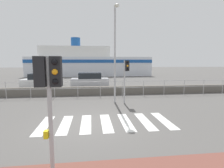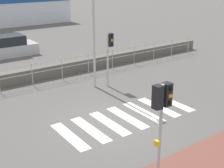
# 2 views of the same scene
# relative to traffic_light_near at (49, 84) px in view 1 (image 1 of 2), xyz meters

# --- Properties ---
(ground_plane) EXTENTS (160.00, 160.00, 0.00)m
(ground_plane) POSITION_rel_traffic_light_near_xyz_m (0.77, 3.52, -2.23)
(ground_plane) COLOR #565451
(crosswalk) EXTENTS (5.85, 2.40, 0.01)m
(crosswalk) POSITION_rel_traffic_light_near_xyz_m (1.59, 3.52, -2.22)
(crosswalk) COLOR silver
(crosswalk) RESTS_ON ground_plane
(seawall) EXTENTS (25.06, 0.55, 0.69)m
(seawall) POSITION_rel_traffic_light_near_xyz_m (0.77, 10.31, -1.88)
(seawall) COLOR #605B54
(seawall) RESTS_ON ground_plane
(harbor_fence) EXTENTS (22.59, 0.04, 1.26)m
(harbor_fence) POSITION_rel_traffic_light_near_xyz_m (0.77, 9.44, -1.41)
(harbor_fence) COLOR #B2B2B5
(harbor_fence) RESTS_ON ground_plane
(traffic_light_near) EXTENTS (0.58, 0.41, 2.85)m
(traffic_light_near) POSITION_rel_traffic_light_near_xyz_m (0.00, 0.00, 0.00)
(traffic_light_near) COLOR #B2B2B5
(traffic_light_near) RESTS_ON ground_plane
(traffic_light_far) EXTENTS (0.34, 0.32, 2.81)m
(traffic_light_far) POSITION_rel_traffic_light_near_xyz_m (3.19, 7.04, -0.16)
(traffic_light_far) COLOR #B2B2B5
(traffic_light_far) RESTS_ON ground_plane
(streetlamp) EXTENTS (0.32, 1.07, 6.21)m
(streetlamp) POSITION_rel_traffic_light_near_xyz_m (2.51, 7.22, 1.60)
(streetlamp) COLOR #B2B2B5
(streetlamp) RESTS_ON ground_plane
(ferry_boat) EXTENTS (23.28, 7.18, 7.41)m
(ferry_boat) POSITION_rel_traffic_light_near_xyz_m (0.21, 31.68, 0.17)
(ferry_boat) COLOR silver
(ferry_boat) RESTS_ON ground_plane
(parked_car_white) EXTENTS (4.38, 1.88, 1.41)m
(parked_car_white) POSITION_rel_traffic_light_near_xyz_m (-4.60, 16.50, -1.63)
(parked_car_white) COLOR silver
(parked_car_white) RESTS_ON ground_plane
(parked_car_silver) EXTENTS (4.30, 1.86, 1.45)m
(parked_car_silver) POSITION_rel_traffic_light_near_xyz_m (0.80, 16.50, -1.61)
(parked_car_silver) COLOR #BCBCC1
(parked_car_silver) RESTS_ON ground_plane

